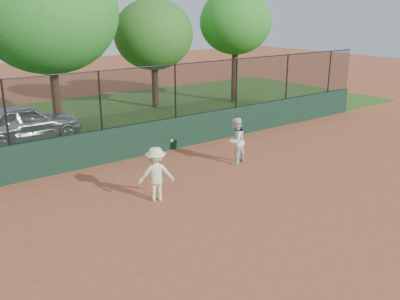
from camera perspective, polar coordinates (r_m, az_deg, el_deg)
ground at (r=11.31m, az=3.47°, el=-9.27°), size 80.00×80.00×0.00m
back_wall at (r=15.81m, az=-10.63°, el=0.75°), size 26.00×0.20×1.20m
grass_strip at (r=21.35m, az=-17.78°, el=2.94°), size 36.00×12.00×0.01m
parked_car at (r=19.31m, az=-21.49°, el=3.33°), size 4.41×1.85×1.49m
player_second at (r=15.24m, az=4.58°, el=1.17°), size 0.92×0.80×1.61m
player_main at (r=12.33m, az=-5.64°, el=-3.08°), size 1.14×0.93×1.82m
fence_assembly at (r=15.41m, az=-11.06°, el=6.55°), size 26.00×0.06×2.00m
tree_2 at (r=20.12m, az=-18.92°, el=16.41°), size 5.93×5.39×7.56m
tree_3 at (r=23.98m, az=-5.96°, el=14.47°), size 4.23×3.84×5.66m
tree_4 at (r=25.42m, az=4.60°, el=16.00°), size 4.10×3.73×6.20m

